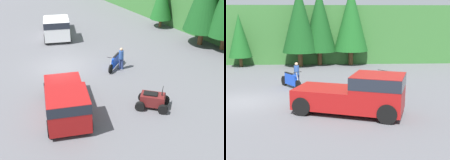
# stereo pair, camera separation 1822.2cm
# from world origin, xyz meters

# --- Properties ---
(ground_plane) EXTENTS (80.00, 80.00, 0.00)m
(ground_plane) POSITION_xyz_m (0.00, 0.00, 0.00)
(ground_plane) COLOR #5B5B60
(hillside_backdrop) EXTENTS (44.00, 6.00, 5.57)m
(hillside_backdrop) POSITION_xyz_m (0.00, 16.00, 2.79)
(hillside_backdrop) COLOR #387033
(hillside_backdrop) RESTS_ON ground_plane
(pickup_truck_red) EXTENTS (5.63, 3.81, 1.97)m
(pickup_truck_red) POSITION_xyz_m (6.09, -2.45, 1.04)
(pickup_truck_red) COLOR maroon
(pickup_truck_red) RESTS_ON ground_plane
(pickup_truck_second) EXTENTS (5.62, 3.96, 1.97)m
(pickup_truck_second) POSITION_xyz_m (-5.98, 2.28, 1.04)
(pickup_truck_second) COLOR white
(pickup_truck_second) RESTS_ON ground_plane
(dirt_bike) EXTENTS (1.50, 2.05, 1.18)m
(dirt_bike) POSITION_xyz_m (2.29, 3.21, 0.49)
(dirt_bike) COLOR black
(dirt_bike) RESTS_ON ground_plane
(quad_atv) EXTENTS (2.24, 2.21, 1.23)m
(quad_atv) POSITION_xyz_m (7.87, 2.15, 0.48)
(quad_atv) COLOR black
(quad_atv) RESTS_ON ground_plane
(rider_person) EXTENTS (0.47, 0.47, 1.64)m
(rider_person) POSITION_xyz_m (2.65, 3.48, 0.89)
(rider_person) COLOR navy
(rider_person) RESTS_ON ground_plane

